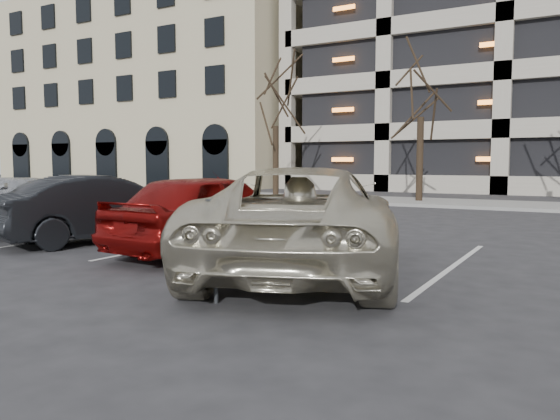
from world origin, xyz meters
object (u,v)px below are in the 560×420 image
object	(u,v)px
tree_a	(276,82)
car_dark	(103,208)
tree_b	(422,64)
suv_silver	(304,219)
car_red	(212,212)
car_silver	(27,204)
parking_meter	(215,226)

from	to	relation	value
tree_a	car_dark	xyz separation A→B (m)	(4.10, -14.45, -4.84)
tree_b	car_dark	distance (m)	15.59
suv_silver	car_red	xyz separation A→B (m)	(-2.40, 0.75, -0.05)
suv_silver	car_silver	size ratio (longest dim) A/B	1.39
parking_meter	tree_b	bearing A→B (deg)	103.00
tree_a	parking_meter	bearing A→B (deg)	-61.72
tree_b	suv_silver	xyz separation A→B (m)	(2.39, -15.12, -4.96)
parking_meter	car_dark	bearing A→B (deg)	155.42
tree_a	car_red	xyz separation A→B (m)	(7.00, -14.37, -4.79)
tree_a	tree_b	world-z (taller)	tree_b
suv_silver	tree_a	bearing A→B (deg)	-78.42
parking_meter	car_silver	size ratio (longest dim) A/B	0.27
suv_silver	car_silver	distance (m)	8.52
parking_meter	car_silver	xyz separation A→B (m)	(-8.47, 3.42, -0.28)
suv_silver	car_dark	world-z (taller)	suv_silver
car_dark	car_silver	bearing A→B (deg)	11.87
tree_a	parking_meter	size ratio (longest dim) A/B	6.16
parking_meter	suv_silver	world-z (taller)	suv_silver
car_silver	tree_a	bearing A→B (deg)	-110.33
car_dark	car_silver	distance (m)	3.18
car_red	car_dark	distance (m)	2.90
parking_meter	car_silver	distance (m)	9.13
tree_b	car_red	world-z (taller)	tree_b
tree_b	suv_silver	size ratio (longest dim) A/B	1.23
parking_meter	suv_silver	bearing A→B (deg)	95.53
tree_a	suv_silver	xyz separation A→B (m)	(9.39, -15.12, -4.73)
car_red	tree_a	bearing A→B (deg)	-61.42
tree_b	suv_silver	bearing A→B (deg)	-81.01
parking_meter	car_red	distance (m)	3.95
tree_b	parking_meter	bearing A→B (deg)	-82.16
car_red	car_dark	bearing A→B (deg)	4.25
suv_silver	car_dark	bearing A→B (deg)	-27.47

